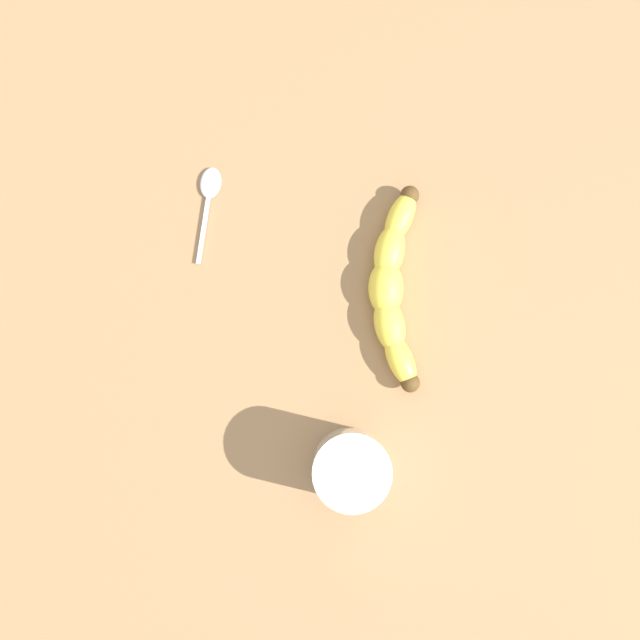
# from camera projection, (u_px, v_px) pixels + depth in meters

# --- Properties ---
(wooden_tabletop) EXTENTS (1.20, 1.20, 0.03)m
(wooden_tabletop) POSITION_uv_depth(u_px,v_px,m) (294.00, 340.00, 0.87)
(wooden_tabletop) COLOR #967048
(wooden_tabletop) RESTS_ON ground
(banana) EXTENTS (0.21, 0.12, 0.04)m
(banana) POSITION_uv_depth(u_px,v_px,m) (393.00, 288.00, 0.84)
(banana) COLOR yellow
(banana) RESTS_ON wooden_tabletop
(smoothie_glass) EXTENTS (0.08, 0.08, 0.09)m
(smoothie_glass) POSITION_uv_depth(u_px,v_px,m) (349.00, 469.00, 0.80)
(smoothie_glass) COLOR silver
(smoothie_glass) RESTS_ON wooden_tabletop
(teaspoon) EXTENTS (0.10, 0.07, 0.01)m
(teaspoon) POSITION_uv_depth(u_px,v_px,m) (210.00, 189.00, 0.87)
(teaspoon) COLOR silver
(teaspoon) RESTS_ON wooden_tabletop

